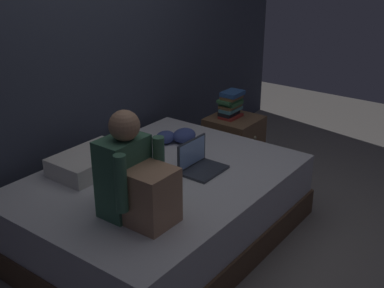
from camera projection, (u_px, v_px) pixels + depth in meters
The scene contains 9 objects.
ground_plane at pixel (209, 238), 3.60m from camera, with size 8.00×8.00×0.00m, color gray.
wall_back at pixel (83, 36), 3.74m from camera, with size 5.60×0.10×2.70m, color #383D4C.
bed at pixel (160, 207), 3.52m from camera, with size 2.00×1.50×0.50m.
nightstand at pixel (234, 144), 4.59m from camera, with size 0.44×0.46×0.52m.
person_sitting at pixel (135, 179), 2.83m from camera, with size 0.39×0.44×0.66m.
laptop at pixel (199, 163), 3.49m from camera, with size 0.32×0.23×0.22m.
pillow at pixel (91, 161), 3.49m from camera, with size 0.56×0.36×0.13m, color silver.
book_stack at pixel (231, 104), 4.45m from camera, with size 0.24×0.18×0.25m.
clothes_pile at pixel (177, 136), 3.97m from camera, with size 0.30×0.27×0.11m.
Camera 1 is at (-2.52, -1.72, 2.04)m, focal length 45.77 mm.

